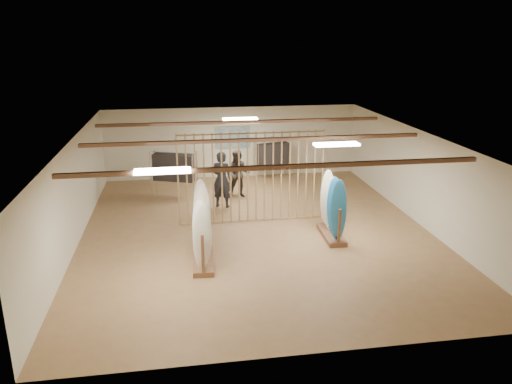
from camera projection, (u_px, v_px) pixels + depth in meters
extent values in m
plane|color=#A87D51|center=(256.00, 231.00, 14.67)|extent=(12.00, 12.00, 0.00)
plane|color=gray|center=(256.00, 137.00, 13.82)|extent=(12.00, 12.00, 0.00)
plane|color=white|center=(232.00, 142.00, 19.89)|extent=(12.00, 0.00, 12.00)
plane|color=white|center=(310.00, 285.00, 8.60)|extent=(12.00, 0.00, 12.00)
plane|color=white|center=(74.00, 194.00, 13.50)|extent=(0.00, 12.00, 12.00)
plane|color=white|center=(420.00, 178.00, 14.99)|extent=(0.00, 12.00, 12.00)
cube|color=brown|center=(256.00, 140.00, 13.84)|extent=(9.50, 6.12, 0.10)
cube|color=white|center=(256.00, 139.00, 13.84)|extent=(1.20, 0.35, 0.06)
cylinder|color=tan|center=(178.00, 181.00, 14.67)|extent=(0.05, 0.05, 2.78)
cylinder|color=tan|center=(187.00, 181.00, 14.71)|extent=(0.05, 0.05, 2.78)
cylinder|color=tan|center=(196.00, 180.00, 14.75)|extent=(0.05, 0.05, 2.78)
cylinder|color=tan|center=(204.00, 180.00, 14.78)|extent=(0.05, 0.05, 2.78)
cylinder|color=tan|center=(213.00, 179.00, 14.82)|extent=(0.05, 0.05, 2.78)
cylinder|color=tan|center=(222.00, 179.00, 14.86)|extent=(0.05, 0.05, 2.78)
cylinder|color=tan|center=(230.00, 179.00, 14.90)|extent=(0.05, 0.05, 2.78)
cylinder|color=tan|center=(239.00, 178.00, 14.94)|extent=(0.05, 0.05, 2.78)
cylinder|color=tan|center=(248.00, 178.00, 14.98)|extent=(0.05, 0.05, 2.78)
cylinder|color=tan|center=(256.00, 178.00, 15.02)|extent=(0.05, 0.05, 2.78)
cylinder|color=tan|center=(265.00, 177.00, 15.06)|extent=(0.05, 0.05, 2.78)
cylinder|color=tan|center=(273.00, 177.00, 15.09)|extent=(0.05, 0.05, 2.78)
cylinder|color=tan|center=(281.00, 176.00, 15.13)|extent=(0.05, 0.05, 2.78)
cylinder|color=tan|center=(290.00, 176.00, 15.17)|extent=(0.05, 0.05, 2.78)
cylinder|color=tan|center=(298.00, 176.00, 15.21)|extent=(0.05, 0.05, 2.78)
cylinder|color=tan|center=(306.00, 175.00, 15.25)|extent=(0.05, 0.05, 2.78)
cylinder|color=tan|center=(314.00, 175.00, 15.29)|extent=(0.05, 0.05, 2.78)
cylinder|color=tan|center=(322.00, 175.00, 15.33)|extent=(0.05, 0.05, 2.78)
cube|color=#2F68A6|center=(232.00, 137.00, 19.81)|extent=(1.40, 0.03, 0.90)
cube|color=brown|center=(203.00, 255.00, 12.88)|extent=(0.60, 2.29, 0.14)
cylinder|color=black|center=(202.00, 225.00, 12.63)|extent=(0.11, 2.22, 0.01)
ellipsoid|color=white|center=(202.00, 237.00, 11.72)|extent=(0.44, 0.07, 1.69)
ellipsoid|color=white|center=(202.00, 231.00, 12.07)|extent=(0.44, 0.07, 1.69)
ellipsoid|color=silver|center=(202.00, 225.00, 12.43)|extent=(0.44, 0.07, 1.69)
ellipsoid|color=silver|center=(202.00, 220.00, 12.78)|extent=(0.44, 0.07, 1.69)
ellipsoid|color=white|center=(202.00, 215.00, 13.14)|extent=(0.44, 0.07, 1.69)
ellipsoid|color=silver|center=(202.00, 210.00, 13.49)|extent=(0.44, 0.07, 1.69)
cube|color=brown|center=(331.00, 235.00, 14.22)|extent=(0.56, 1.57, 0.14)
cylinder|color=black|center=(333.00, 207.00, 13.96)|extent=(0.07, 1.50, 0.01)
ellipsoid|color=#2D8CD1|center=(338.00, 212.00, 13.40)|extent=(0.44, 0.07, 1.67)
ellipsoid|color=#2D8CD1|center=(335.00, 207.00, 13.76)|extent=(0.44, 0.07, 1.67)
ellipsoid|color=white|center=(331.00, 202.00, 14.13)|extent=(0.44, 0.07, 1.67)
ellipsoid|color=silver|center=(327.00, 198.00, 14.49)|extent=(0.44, 0.07, 1.67)
cylinder|color=silver|center=(173.00, 153.00, 17.23)|extent=(1.46, 0.58, 0.03)
cube|color=black|center=(174.00, 167.00, 17.39)|extent=(1.48, 0.87, 0.94)
cylinder|color=silver|center=(174.00, 174.00, 17.47)|extent=(0.03, 0.03, 1.66)
cylinder|color=silver|center=(273.00, 142.00, 19.53)|extent=(1.38, 0.42, 0.03)
cube|color=black|center=(273.00, 154.00, 19.68)|extent=(1.37, 0.71, 0.86)
cylinder|color=silver|center=(272.00, 160.00, 19.75)|extent=(0.03, 0.03, 1.52)
imported|color=#212228|center=(222.00, 176.00, 16.39)|extent=(0.92, 0.76, 2.15)
imported|color=#39312C|center=(238.00, 171.00, 17.46)|extent=(1.08, 0.94, 1.91)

